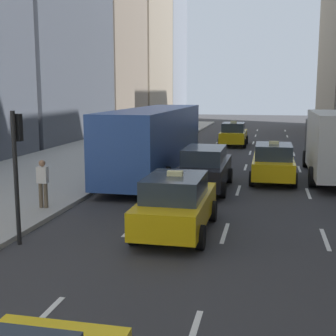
{
  "coord_description": "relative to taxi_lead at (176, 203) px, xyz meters",
  "views": [
    {
      "loc": [
        3.75,
        0.8,
        4.13
      ],
      "look_at": [
        0.63,
        15.26,
        1.65
      ],
      "focal_mm": 50.0,
      "sensor_mm": 36.0,
      "label": 1
    }
  ],
  "objects": [
    {
      "name": "lane_markings",
      "position": [
        1.4,
        9.26,
        -0.87
      ],
      "size": [
        5.72,
        56.0,
        0.01
      ],
      "color": "white",
      "rests_on": "ground"
    },
    {
      "name": "box_truck",
      "position": [
        5.6,
        9.74,
        0.83
      ],
      "size": [
        2.58,
        8.4,
        3.15
      ],
      "color": "#262628",
      "rests_on": "ground"
    },
    {
      "name": "taxi_fourth",
      "position": [
        0.0,
        22.02,
        0.0
      ],
      "size": [
        2.02,
        4.4,
        1.87
      ],
      "color": "yellow",
      "rests_on": "ground"
    },
    {
      "name": "pedestrian_far_walking",
      "position": [
        -4.89,
        1.36,
        0.19
      ],
      "size": [
        0.36,
        0.22,
        1.65
      ],
      "color": "brown",
      "rests_on": "sidewalk_left"
    },
    {
      "name": "sidewalk_left",
      "position": [
        -8.2,
        13.26,
        -0.81
      ],
      "size": [
        8.0,
        66.0,
        0.15
      ],
      "primitive_type": "cube",
      "color": "#9E9E99",
      "rests_on": "ground"
    },
    {
      "name": "traffic_light_pole",
      "position": [
        -3.95,
        -1.83,
        1.53
      ],
      "size": [
        0.24,
        0.42,
        3.6
      ],
      "color": "black",
      "rests_on": "ground"
    },
    {
      "name": "taxi_third",
      "position": [
        2.8,
        8.56,
        0.0
      ],
      "size": [
        2.02,
        4.4,
        1.87
      ],
      "color": "yellow",
      "rests_on": "ground"
    },
    {
      "name": "sedan_silver_behind",
      "position": [
        -0.0,
        6.19,
        0.03
      ],
      "size": [
        2.02,
        4.98,
        1.8
      ],
      "color": "black",
      "rests_on": "ground"
    },
    {
      "name": "taxi_lead",
      "position": [
        0.0,
        0.0,
        0.0
      ],
      "size": [
        2.02,
        4.4,
        1.87
      ],
      "color": "yellow",
      "rests_on": "ground"
    },
    {
      "name": "city_bus",
      "position": [
        -2.81,
        8.86,
        0.91
      ],
      "size": [
        2.8,
        11.61,
        3.25
      ],
      "color": "#2D519E",
      "rests_on": "ground"
    }
  ]
}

